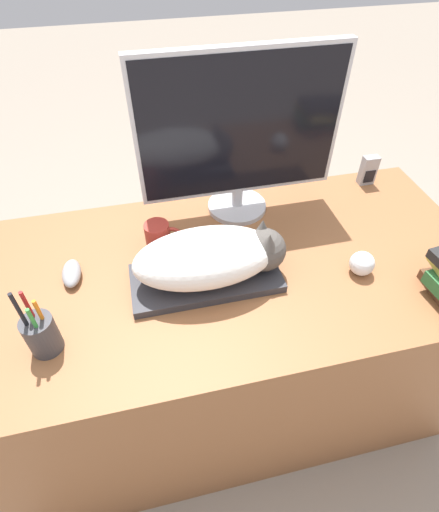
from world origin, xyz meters
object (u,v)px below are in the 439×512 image
monitor (240,132)px  baseball (362,263)px  cat (214,256)px  pen_cup (41,334)px  phone (368,170)px  computer_mouse (72,273)px  coffee_mug (159,238)px  keyboard (206,278)px

monitor → baseball: monitor is taller
cat → pen_cup: pen_cup is taller
cat → phone: 0.72m
computer_mouse → pen_cup: pen_cup is taller
baseball → phone: (0.23, 0.40, 0.02)m
pen_cup → baseball: (0.84, 0.06, -0.02)m
monitor → baseball: size_ratio=8.78×
monitor → coffee_mug: monitor is taller
phone → cat: bearing=-151.8°
coffee_mug → baseball: bearing=-21.4°
pen_cup → phone: pen_cup is taller
monitor → pen_cup: size_ratio=2.92×
pen_cup → baseball: pen_cup is taller
keyboard → monitor: size_ratio=0.67×
computer_mouse → baseball: 0.80m
baseball → phone: bearing=60.5°
cat → baseball: size_ratio=5.96×
cat → phone: cat is taller
keyboard → pen_cup: size_ratio=1.97×
computer_mouse → phone: (1.01, 0.24, 0.03)m
keyboard → computer_mouse: (-0.36, 0.10, 0.01)m
cat → pen_cup: 0.45m
monitor → pen_cup: 0.75m
computer_mouse → phone: phone is taller
computer_mouse → phone: 1.04m
keyboard → phone: bearing=27.3°
pen_cup → phone: bearing=23.5°
keyboard → cat: 0.08m
monitor → cat: bearing=-115.6°
keyboard → baseball: (0.43, -0.06, 0.02)m
pen_cup → baseball: 0.84m
computer_mouse → baseball: (0.79, -0.16, 0.02)m
pen_cup → baseball: bearing=4.1°
keyboard → pen_cup: 0.43m
coffee_mug → pen_cup: (-0.30, -0.27, 0.00)m
computer_mouse → coffee_mug: size_ratio=0.99×
monitor → coffee_mug: 0.38m
pen_cup → cat: bearing=15.9°
computer_mouse → pen_cup: 0.23m
cat → monitor: bearing=64.4°
phone → monitor: bearing=-175.1°
phone → baseball: bearing=-119.5°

